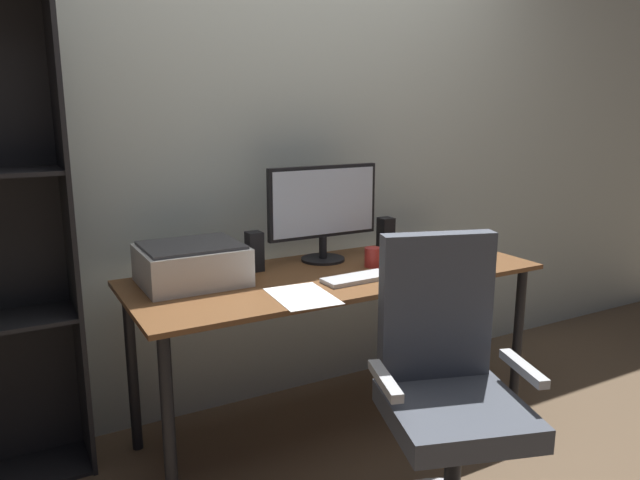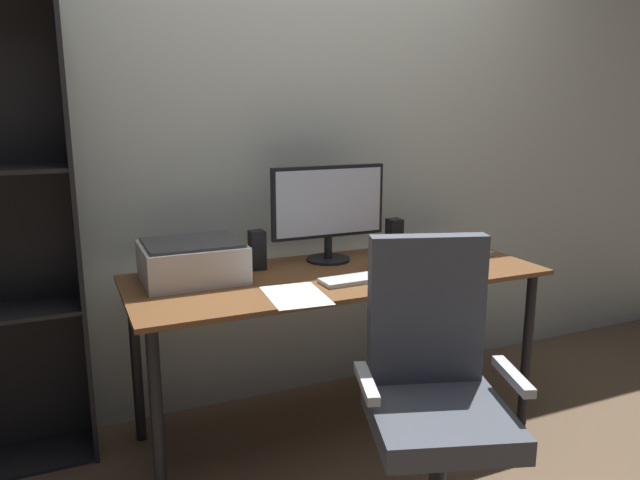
# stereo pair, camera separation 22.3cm
# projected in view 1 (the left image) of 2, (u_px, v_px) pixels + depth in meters

# --- Properties ---
(ground_plane) EXTENTS (12.00, 12.00, 0.00)m
(ground_plane) POSITION_uv_depth(u_px,v_px,m) (335.00, 429.00, 2.72)
(ground_plane) COLOR brown
(back_wall) EXTENTS (6.40, 0.10, 2.60)m
(back_wall) POSITION_uv_depth(u_px,v_px,m) (282.00, 134.00, 2.88)
(back_wall) COLOR beige
(back_wall) RESTS_ON ground
(desk) EXTENTS (1.75, 0.68, 0.74)m
(desk) POSITION_uv_depth(u_px,v_px,m) (336.00, 290.00, 2.58)
(desk) COLOR brown
(desk) RESTS_ON ground
(monitor) EXTENTS (0.54, 0.20, 0.43)m
(monitor) POSITION_uv_depth(u_px,v_px,m) (323.00, 207.00, 2.70)
(monitor) COLOR black
(monitor) RESTS_ON desk
(keyboard) EXTENTS (0.29, 0.12, 0.02)m
(keyboard) POSITION_uv_depth(u_px,v_px,m) (357.00, 278.00, 2.44)
(keyboard) COLOR #B7BABC
(keyboard) RESTS_ON desk
(mouse) EXTENTS (0.06, 0.10, 0.03)m
(mouse) POSITION_uv_depth(u_px,v_px,m) (397.00, 271.00, 2.52)
(mouse) COLOR black
(mouse) RESTS_ON desk
(coffee_mug) EXTENTS (0.09, 0.07, 0.09)m
(coffee_mug) POSITION_uv_depth(u_px,v_px,m) (373.00, 257.00, 2.64)
(coffee_mug) COLOR #B72D28
(coffee_mug) RESTS_ON desk
(laptop) EXTENTS (0.33, 0.25, 0.02)m
(laptop) POSITION_uv_depth(u_px,v_px,m) (441.00, 250.00, 2.91)
(laptop) COLOR #B7BABC
(laptop) RESTS_ON desk
(speaker_left) EXTENTS (0.06, 0.07, 0.17)m
(speaker_left) POSITION_uv_depth(u_px,v_px,m) (255.00, 251.00, 2.57)
(speaker_left) COLOR black
(speaker_left) RESTS_ON desk
(speaker_right) EXTENTS (0.06, 0.07, 0.17)m
(speaker_right) POSITION_uv_depth(u_px,v_px,m) (386.00, 235.00, 2.89)
(speaker_right) COLOR black
(speaker_right) RESTS_ON desk
(printer) EXTENTS (0.40, 0.34, 0.16)m
(printer) POSITION_uv_depth(u_px,v_px,m) (192.00, 264.00, 2.39)
(printer) COLOR silver
(printer) RESTS_ON desk
(paper_sheet) EXTENTS (0.23, 0.31, 0.00)m
(paper_sheet) POSITION_uv_depth(u_px,v_px,m) (302.00, 296.00, 2.24)
(paper_sheet) COLOR white
(paper_sheet) RESTS_ON desk
(office_chair) EXTENTS (0.57, 0.57, 1.01)m
(office_chair) POSITION_uv_depth(u_px,v_px,m) (447.00, 400.00, 2.04)
(office_chair) COLOR #B7BABC
(office_chair) RESTS_ON ground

